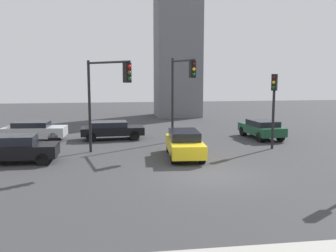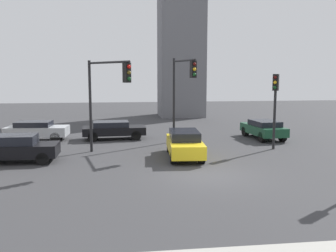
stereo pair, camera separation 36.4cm
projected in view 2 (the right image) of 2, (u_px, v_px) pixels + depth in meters
The scene contains 9 objects.
ground_plane at pixel (208, 176), 17.48m from camera, with size 90.93×90.93×0.00m, color #38383A.
traffic_light_0 at pixel (275, 97), 23.19m from camera, with size 0.45×0.49×4.60m.
traffic_light_2 at pixel (107, 86), 20.87m from camera, with size 2.39×3.61×5.38m.
traffic_light_3 at pixel (183, 83), 24.09m from camera, with size 0.94×3.61×5.64m.
car_0 at pixel (264, 129), 27.26m from camera, with size 2.21×4.20×1.33m.
car_1 at pixel (36, 130), 26.57m from camera, with size 4.31×2.10×1.34m.
car_3 at pixel (17, 148), 20.01m from camera, with size 4.12×1.81×1.45m.
car_4 at pixel (185, 144), 21.26m from camera, with size 2.06×4.52×1.47m.
car_5 at pixel (113, 129), 27.10m from camera, with size 4.45×2.03×1.28m.
Camera 2 is at (-4.02, -16.63, 4.65)m, focal length 40.92 mm.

